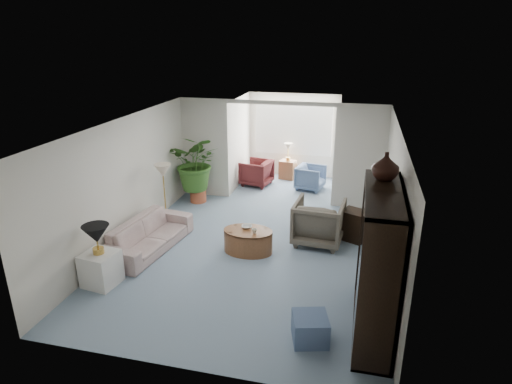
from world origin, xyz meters
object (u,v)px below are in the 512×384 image
(coffee_bowl, at_px, (247,227))
(coffee_cup, at_px, (254,231))
(sofa, at_px, (149,235))
(floor_lamp, at_px, (163,171))
(ottoman, at_px, (310,328))
(cabinet_urn, at_px, (386,166))
(table_lamp, at_px, (96,234))
(wingback_chair, at_px, (319,222))
(sunroom_table, at_px, (288,170))
(framed_picture, at_px, (394,184))
(entertainment_cabinet, at_px, (378,264))
(end_table, at_px, (101,269))
(sunroom_chair_blue, at_px, (311,178))
(side_table_dark, at_px, (355,225))
(sunroom_chair_maroon, at_px, (256,173))
(coffee_table, at_px, (248,241))
(plant_pot, at_px, (198,195))

(coffee_bowl, bearing_deg, coffee_cup, -45.00)
(sofa, bearing_deg, floor_lamp, 15.85)
(ottoman, bearing_deg, cabinet_urn, 49.43)
(table_lamp, distance_m, wingback_chair, 4.17)
(coffee_bowl, height_order, sunroom_table, sunroom_table)
(framed_picture, height_order, sofa, framed_picture)
(coffee_cup, bearing_deg, entertainment_cabinet, -39.07)
(end_table, height_order, table_lamp, table_lamp)
(end_table, relative_size, cabinet_urn, 1.50)
(sunroom_chair_blue, bearing_deg, side_table_dark, -144.80)
(side_table_dark, bearing_deg, sunroom_chair_maroon, 133.94)
(coffee_table, height_order, coffee_cup, coffee_cup)
(floor_lamp, height_order, wingback_chair, floor_lamp)
(cabinet_urn, height_order, plant_pot, cabinet_urn)
(table_lamp, xyz_separation_m, floor_lamp, (0.04, 2.48, 0.32))
(wingback_chair, bearing_deg, plant_pot, -21.58)
(framed_picture, xyz_separation_m, wingback_chair, (-1.26, 1.05, -1.26))
(framed_picture, bearing_deg, coffee_table, 172.67)
(coffee_cup, distance_m, entertainment_cabinet, 2.82)
(sofa, distance_m, ottoman, 3.90)
(coffee_table, relative_size, entertainment_cabinet, 0.45)
(coffee_bowl, relative_size, cabinet_urn, 0.53)
(framed_picture, xyz_separation_m, coffee_cup, (-2.38, 0.23, -1.21))
(entertainment_cabinet, height_order, cabinet_urn, cabinet_urn)
(sofa, bearing_deg, coffee_cup, -75.59)
(floor_lamp, relative_size, sunroom_chair_blue, 0.50)
(sofa, xyz_separation_m, sunroom_chair_blue, (2.63, 4.21, 0.02))
(coffee_table, height_order, sunroom_chair_maroon, sunroom_chair_maroon)
(side_table_dark, relative_size, sunroom_table, 1.16)
(coffee_cup, distance_m, side_table_dark, 2.15)
(cabinet_urn, bearing_deg, sunroom_chair_blue, 106.70)
(sofa, relative_size, plant_pot, 5.13)
(coffee_bowl, relative_size, sunroom_chair_maroon, 0.26)
(side_table_dark, height_order, plant_pot, side_table_dark)
(wingback_chair, relative_size, entertainment_cabinet, 0.47)
(coffee_table, bearing_deg, floor_lamp, 159.11)
(coffee_table, distance_m, coffee_cup, 0.32)
(end_table, distance_m, coffee_table, 2.70)
(sofa, bearing_deg, table_lamp, 179.19)
(coffee_cup, bearing_deg, floor_lamp, 158.15)
(framed_picture, height_order, wingback_chair, framed_picture)
(end_table, height_order, cabinet_urn, cabinet_urn)
(plant_pot, bearing_deg, table_lamp, -93.09)
(framed_picture, relative_size, table_lamp, 1.14)
(cabinet_urn, height_order, sunroom_chair_blue, cabinet_urn)
(coffee_bowl, distance_m, sunroom_chair_maroon, 3.83)
(sunroom_chair_maroon, bearing_deg, cabinet_urn, 42.16)
(sunroom_chair_blue, bearing_deg, cabinet_urn, -151.61)
(ottoman, xyz_separation_m, sunroom_chair_maroon, (-2.24, 6.16, 0.17))
(side_table_dark, height_order, sunroom_table, side_table_dark)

